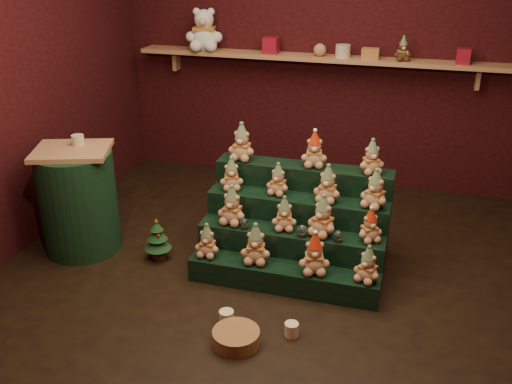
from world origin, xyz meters
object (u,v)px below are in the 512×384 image
(snow_globe_c, at_px, (338,236))
(mug_right, at_px, (292,329))
(snow_globe_b, at_px, (302,231))
(mug_left, at_px, (227,317))
(side_table, at_px, (79,200))
(brown_bear, at_px, (403,49))
(wicker_basket, at_px, (236,337))
(riser_tier_front, at_px, (283,277))
(snow_globe_a, at_px, (244,224))
(white_bear, at_px, (204,24))
(mini_christmas_tree, at_px, (158,239))

(snow_globe_c, xyz_separation_m, mug_right, (-0.18, -0.68, -0.36))
(snow_globe_b, xyz_separation_m, mug_left, (-0.36, -0.68, -0.36))
(side_table, bearing_deg, brown_bear, 19.50)
(mug_right, xyz_separation_m, wicker_basket, (-0.32, -0.18, 0.00))
(side_table, bearing_deg, mug_left, -43.01)
(riser_tier_front, xyz_separation_m, snow_globe_a, (-0.34, 0.16, 0.31))
(wicker_basket, height_order, white_bear, white_bear)
(riser_tier_front, relative_size, mug_left, 14.23)
(snow_globe_c, height_order, wicker_basket, snow_globe_c)
(snow_globe_b, distance_m, wicker_basket, 0.96)
(white_bear, bearing_deg, mug_right, -71.38)
(mini_christmas_tree, bearing_deg, snow_globe_a, 2.30)
(riser_tier_front, bearing_deg, brown_bear, 73.00)
(side_table, relative_size, mug_right, 9.54)
(mug_left, bearing_deg, mini_christmas_tree, 140.78)
(brown_bear, bearing_deg, mug_right, -115.32)
(riser_tier_front, bearing_deg, mug_right, -70.17)
(brown_bear, bearing_deg, wicker_basket, -121.12)
(snow_globe_a, relative_size, snow_globe_c, 0.97)
(brown_bear, bearing_deg, mini_christmas_tree, -147.39)
(mini_christmas_tree, bearing_deg, mug_left, -39.22)
(snow_globe_a, relative_size, snow_globe_b, 0.90)
(mug_right, bearing_deg, side_table, 161.46)
(snow_globe_a, distance_m, mug_right, 0.93)
(mug_right, xyz_separation_m, brown_bear, (0.43, 2.52, 1.38))
(mini_christmas_tree, distance_m, mug_right, 1.41)
(mug_right, bearing_deg, white_bear, 120.96)
(riser_tier_front, height_order, white_bear, white_bear)
(mug_left, height_order, mug_right, mug_left)
(snow_globe_b, height_order, brown_bear, brown_bear)
(mini_christmas_tree, xyz_separation_m, mug_right, (1.24, -0.65, -0.13))
(brown_bear, bearing_deg, snow_globe_b, -121.28)
(mini_christmas_tree, height_order, mug_left, mini_christmas_tree)
(riser_tier_front, xyz_separation_m, snow_globe_b, (0.10, 0.16, 0.32))
(mini_christmas_tree, bearing_deg, mug_right, -27.60)
(mini_christmas_tree, bearing_deg, brown_bear, 48.34)
(mini_christmas_tree, relative_size, brown_bear, 1.68)
(snow_globe_b, relative_size, mug_right, 1.01)
(snow_globe_b, xyz_separation_m, mini_christmas_tree, (-1.15, -0.03, -0.23))
(snow_globe_a, relative_size, white_bear, 0.16)
(brown_bear, bearing_deg, mug_left, -124.71)
(riser_tier_front, relative_size, white_bear, 2.71)
(riser_tier_front, distance_m, mug_right, 0.55)
(wicker_basket, height_order, brown_bear, brown_bear)
(white_bear, bearing_deg, side_table, -114.27)
(snow_globe_b, xyz_separation_m, mug_right, (0.09, -0.68, -0.36))
(snow_globe_a, bearing_deg, white_bear, 118.12)
(riser_tier_front, height_order, snow_globe_a, snow_globe_a)
(mini_christmas_tree, bearing_deg, side_table, -179.35)
(snow_globe_a, xyz_separation_m, mug_left, (0.09, -0.68, -0.35))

